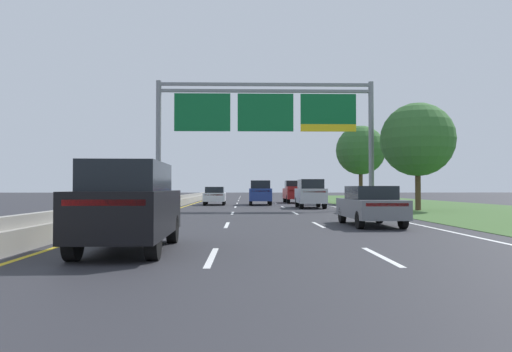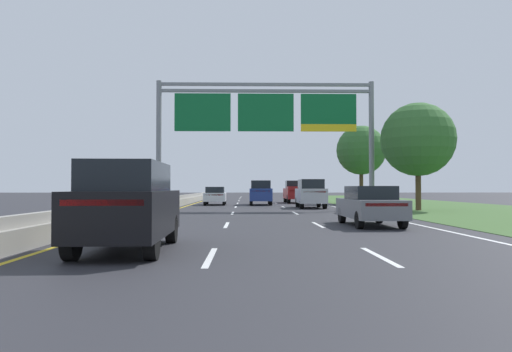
{
  "view_description": "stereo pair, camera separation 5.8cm",
  "coord_description": "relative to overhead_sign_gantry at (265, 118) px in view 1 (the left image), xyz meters",
  "views": [
    {
      "loc": [
        -1.14,
        -0.06,
        1.51
      ],
      "look_at": [
        -0.53,
        25.56,
        2.12
      ],
      "focal_mm": 33.98,
      "sensor_mm": 36.0,
      "label": 1
    },
    {
      "loc": [
        -1.08,
        -0.06,
        1.51
      ],
      "look_at": [
        -0.53,
        25.56,
        2.12
      ],
      "focal_mm": 33.98,
      "sensor_mm": 36.0,
      "label": 2
    }
  ],
  "objects": [
    {
      "name": "overhead_sign_gantry",
      "position": [
        0.0,
        0.0,
        0.0
      ],
      "size": [
        15.06,
        0.42,
        8.87
      ],
      "color": "gray",
      "rests_on": "ground"
    },
    {
      "name": "ground_plane",
      "position": [
        -0.3,
        1.87,
        -6.3
      ],
      "size": [
        220.0,
        220.0,
        0.0
      ],
      "primitive_type": "plane",
      "color": "#2B2B30"
    },
    {
      "name": "car_silver_right_lane_suv",
      "position": [
        3.44,
        2.6,
        -5.2
      ],
      "size": [
        1.97,
        4.73,
        2.11
      ],
      "rotation": [
        0.0,
        0.0,
        1.56
      ],
      "color": "#B2B5BA",
      "rests_on": "ground"
    },
    {
      "name": "lane_striping",
      "position": [
        -0.3,
        1.41,
        -6.3
      ],
      "size": [
        11.96,
        106.0,
        0.01
      ],
      "color": "white",
      "rests_on": "ground"
    },
    {
      "name": "roadside_tree_mid",
      "position": [
        9.96,
        -1.67,
        -1.64
      ],
      "size": [
        4.84,
        4.84,
        7.09
      ],
      "color": "#4C3823",
      "rests_on": "ground"
    },
    {
      "name": "car_white_left_lane_sedan",
      "position": [
        -4.03,
        9.04,
        -5.48
      ],
      "size": [
        1.89,
        4.43,
        1.57
      ],
      "rotation": [
        0.0,
        0.0,
        1.59
      ],
      "color": "silver",
      "rests_on": "ground"
    },
    {
      "name": "roadside_tree_far",
      "position": [
        9.44,
        11.83,
        -1.3
      ],
      "size": [
        4.61,
        4.61,
        7.32
      ],
      "color": "#4C3823",
      "rests_on": "ground"
    },
    {
      "name": "car_black_left_lane_suv",
      "position": [
        -4.19,
        -21.54,
        -5.2
      ],
      "size": [
        2.01,
        4.74,
        2.11
      ],
      "rotation": [
        0.0,
        0.0,
        1.59
      ],
      "color": "black",
      "rests_on": "ground"
    },
    {
      "name": "pickup_truck_red",
      "position": [
        3.54,
        14.54,
        -5.23
      ],
      "size": [
        2.04,
        5.41,
        2.2
      ],
      "rotation": [
        0.0,
        0.0,
        1.58
      ],
      "color": "maroon",
      "rests_on": "ground"
    },
    {
      "name": "car_blue_centre_lane_suv",
      "position": [
        -0.08,
        8.95,
        -5.2
      ],
      "size": [
        1.97,
        4.73,
        2.11
      ],
      "rotation": [
        0.0,
        0.0,
        1.56
      ],
      "color": "navy",
      "rests_on": "ground"
    },
    {
      "name": "car_grey_right_lane_sedan",
      "position": [
        3.55,
        -14.09,
        -5.48
      ],
      "size": [
        1.88,
        4.43,
        1.57
      ],
      "rotation": [
        0.0,
        0.0,
        1.58
      ],
      "color": "slate",
      "rests_on": "ground"
    },
    {
      "name": "median_barrier_concrete",
      "position": [
        -6.9,
        1.87,
        -5.95
      ],
      "size": [
        0.6,
        110.0,
        0.85
      ],
      "color": "#99968E",
      "rests_on": "ground"
    },
    {
      "name": "grass_verge_right",
      "position": [
        13.65,
        1.87,
        -6.29
      ],
      "size": [
        14.0,
        110.0,
        0.02
      ],
      "primitive_type": "cube",
      "color": "#3D602D",
      "rests_on": "ground"
    }
  ]
}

